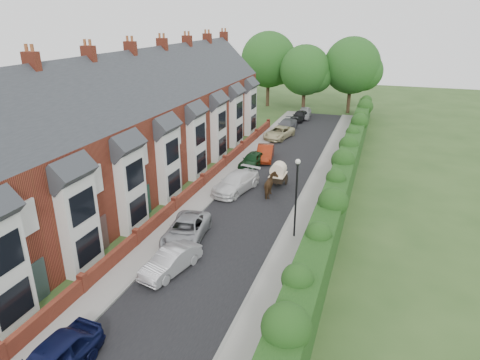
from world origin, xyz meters
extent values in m
plane|color=#2D4C1E|center=(0.00, 0.00, 0.00)|extent=(140.00, 140.00, 0.00)
cube|color=black|center=(-0.50, 11.00, 0.01)|extent=(6.00, 58.00, 0.02)
cube|color=#999691|center=(3.60, 11.00, 0.06)|extent=(2.20, 58.00, 0.12)
cube|color=#999691|center=(-4.35, 11.00, 0.06)|extent=(1.70, 58.00, 0.12)
cube|color=gray|center=(2.55, 11.00, 0.07)|extent=(0.18, 58.00, 0.13)
cube|color=gray|center=(-3.55, 11.00, 0.07)|extent=(0.18, 58.00, 0.13)
cube|color=#123711|center=(5.40, 11.00, 1.25)|extent=(1.50, 58.00, 2.50)
cube|color=maroon|center=(-11.00, 10.00, 3.25)|extent=(8.00, 40.00, 6.50)
cube|color=#2D3035|center=(-11.00, 10.00, 6.50)|extent=(8.00, 40.20, 8.00)
cube|color=silver|center=(-6.65, -8.10, 2.60)|extent=(0.70, 2.40, 5.20)
cube|color=black|center=(-6.28, -8.10, 1.40)|extent=(0.06, 1.80, 1.60)
cube|color=black|center=(-6.28, -8.10, 3.80)|extent=(0.06, 1.80, 1.60)
cube|color=#3F2D2D|center=(-6.96, -6.00, 1.05)|extent=(0.08, 0.90, 2.10)
cube|color=silver|center=(-6.95, -6.10, 4.40)|extent=(0.12, 1.20, 1.60)
cube|color=silver|center=(-6.65, -3.10, 2.60)|extent=(0.70, 2.40, 5.20)
cube|color=black|center=(-6.28, -3.10, 1.40)|extent=(0.06, 1.80, 1.60)
cube|color=black|center=(-6.28, -3.10, 3.80)|extent=(0.06, 1.80, 1.60)
cube|color=#2D3035|center=(-6.80, -3.10, 5.60)|extent=(1.70, 2.60, 1.70)
cube|color=#3F2D2D|center=(-6.96, -1.00, 1.05)|extent=(0.08, 0.90, 2.10)
cube|color=silver|center=(-6.95, -1.10, 4.40)|extent=(0.12, 1.20, 1.60)
cube|color=silver|center=(-6.65, 1.90, 2.60)|extent=(0.70, 2.40, 5.20)
cube|color=black|center=(-6.28, 1.90, 1.40)|extent=(0.06, 1.80, 1.60)
cube|color=black|center=(-6.28, 1.90, 3.80)|extent=(0.06, 1.80, 1.60)
cube|color=#2D3035|center=(-6.80, 1.90, 5.60)|extent=(1.70, 2.60, 1.70)
cube|color=#3F2D2D|center=(-6.96, 4.00, 1.05)|extent=(0.08, 0.90, 2.10)
cube|color=silver|center=(-6.95, 3.90, 4.40)|extent=(0.12, 1.20, 1.60)
cube|color=silver|center=(-6.65, 6.90, 2.60)|extent=(0.70, 2.40, 5.20)
cube|color=black|center=(-6.28, 6.90, 1.40)|extent=(0.06, 1.80, 1.60)
cube|color=black|center=(-6.28, 6.90, 3.80)|extent=(0.06, 1.80, 1.60)
cube|color=#2D3035|center=(-6.80, 6.90, 5.60)|extent=(1.70, 2.60, 1.70)
cube|color=#3F2D2D|center=(-6.96, 9.00, 1.05)|extent=(0.08, 0.90, 2.10)
cube|color=silver|center=(-6.95, 8.90, 4.40)|extent=(0.12, 1.20, 1.60)
cube|color=silver|center=(-6.65, 11.90, 2.60)|extent=(0.70, 2.40, 5.20)
cube|color=black|center=(-6.28, 11.90, 1.40)|extent=(0.06, 1.80, 1.60)
cube|color=black|center=(-6.28, 11.90, 3.80)|extent=(0.06, 1.80, 1.60)
cube|color=#2D3035|center=(-6.80, 11.90, 5.60)|extent=(1.70, 2.60, 1.70)
cube|color=#3F2D2D|center=(-6.96, 14.00, 1.05)|extent=(0.08, 0.90, 2.10)
cube|color=silver|center=(-6.95, 13.90, 4.40)|extent=(0.12, 1.20, 1.60)
cube|color=silver|center=(-6.65, 16.90, 2.60)|extent=(0.70, 2.40, 5.20)
cube|color=black|center=(-6.28, 16.90, 1.40)|extent=(0.06, 1.80, 1.60)
cube|color=black|center=(-6.28, 16.90, 3.80)|extent=(0.06, 1.80, 1.60)
cube|color=#2D3035|center=(-6.80, 16.90, 5.60)|extent=(1.70, 2.60, 1.70)
cube|color=#3F2D2D|center=(-6.96, 19.00, 1.05)|extent=(0.08, 0.90, 2.10)
cube|color=silver|center=(-6.95, 18.90, 4.40)|extent=(0.12, 1.20, 1.60)
cube|color=silver|center=(-6.65, 21.90, 2.60)|extent=(0.70, 2.40, 5.20)
cube|color=black|center=(-6.28, 21.90, 1.40)|extent=(0.06, 1.80, 1.60)
cube|color=black|center=(-6.28, 21.90, 3.80)|extent=(0.06, 1.80, 1.60)
cube|color=#2D3035|center=(-6.80, 21.90, 5.60)|extent=(1.70, 2.60, 1.70)
cube|color=#3F2D2D|center=(-6.96, 24.00, 1.05)|extent=(0.08, 0.90, 2.10)
cube|color=silver|center=(-6.95, 23.90, 4.40)|extent=(0.12, 1.20, 1.60)
cube|color=silver|center=(-6.65, 26.90, 2.60)|extent=(0.70, 2.40, 5.20)
cube|color=black|center=(-6.28, 26.90, 1.40)|extent=(0.06, 1.80, 1.60)
cube|color=black|center=(-6.28, 26.90, 3.80)|extent=(0.06, 1.80, 1.60)
cube|color=#2D3035|center=(-6.80, 26.90, 5.60)|extent=(1.70, 2.60, 1.70)
cube|color=#3F2D2D|center=(-6.96, 29.00, 1.05)|extent=(0.08, 0.90, 2.10)
cube|color=silver|center=(-6.95, 28.90, 4.40)|extent=(0.12, 1.20, 1.60)
cube|color=maroon|center=(-11.00, 0.00, 10.30)|extent=(0.90, 0.50, 1.60)
cylinder|color=brown|center=(-11.20, 0.00, 11.25)|extent=(0.20, 0.20, 0.50)
cylinder|color=brown|center=(-10.80, 0.00, 11.25)|extent=(0.20, 0.20, 0.50)
cube|color=maroon|center=(-11.00, 5.00, 10.30)|extent=(0.90, 0.50, 1.60)
cylinder|color=brown|center=(-11.20, 5.00, 11.25)|extent=(0.20, 0.20, 0.50)
cylinder|color=brown|center=(-10.80, 5.00, 11.25)|extent=(0.20, 0.20, 0.50)
cube|color=maroon|center=(-11.00, 10.00, 10.30)|extent=(0.90, 0.50, 1.60)
cylinder|color=brown|center=(-11.20, 10.00, 11.25)|extent=(0.20, 0.20, 0.50)
cylinder|color=brown|center=(-10.80, 10.00, 11.25)|extent=(0.20, 0.20, 0.50)
cube|color=maroon|center=(-11.00, 15.00, 10.30)|extent=(0.90, 0.50, 1.60)
cylinder|color=brown|center=(-11.20, 15.00, 11.25)|extent=(0.20, 0.20, 0.50)
cylinder|color=brown|center=(-10.80, 15.00, 11.25)|extent=(0.20, 0.20, 0.50)
cube|color=maroon|center=(-11.00, 20.00, 10.30)|extent=(0.90, 0.50, 1.60)
cylinder|color=brown|center=(-11.20, 20.00, 11.25)|extent=(0.20, 0.20, 0.50)
cylinder|color=brown|center=(-10.80, 20.00, 11.25)|extent=(0.20, 0.20, 0.50)
cube|color=maroon|center=(-11.00, 25.00, 10.30)|extent=(0.90, 0.50, 1.60)
cylinder|color=brown|center=(-11.20, 25.00, 11.25)|extent=(0.20, 0.20, 0.50)
cylinder|color=brown|center=(-10.80, 25.00, 11.25)|extent=(0.20, 0.20, 0.50)
cube|color=maroon|center=(-11.00, 30.00, 10.30)|extent=(0.90, 0.50, 1.60)
cylinder|color=brown|center=(-11.20, 30.00, 11.25)|extent=(0.20, 0.20, 0.50)
cylinder|color=brown|center=(-10.80, 30.00, 11.25)|extent=(0.20, 0.20, 0.50)
cube|color=maroon|center=(-5.35, -7.50, 0.45)|extent=(0.30, 4.70, 0.90)
cube|color=maroon|center=(-5.35, -2.50, 0.45)|extent=(0.30, 4.70, 0.90)
cube|color=maroon|center=(-5.35, 2.50, 0.45)|extent=(0.30, 4.70, 0.90)
cube|color=maroon|center=(-5.35, 7.50, 0.45)|extent=(0.30, 4.70, 0.90)
cube|color=maroon|center=(-5.35, 12.50, 0.45)|extent=(0.30, 4.70, 0.90)
cube|color=maroon|center=(-5.35, 17.50, 0.45)|extent=(0.30, 4.70, 0.90)
cube|color=maroon|center=(-5.35, 22.50, 0.45)|extent=(0.30, 4.70, 0.90)
cube|color=maroon|center=(-5.35, 27.50, 0.45)|extent=(0.30, 4.70, 0.90)
cube|color=maroon|center=(-5.35, -10.00, 0.55)|extent=(0.35, 0.35, 1.10)
cube|color=maroon|center=(-5.35, -5.00, 0.55)|extent=(0.35, 0.35, 1.10)
cube|color=maroon|center=(-5.35, 0.00, 0.55)|extent=(0.35, 0.35, 1.10)
cube|color=maroon|center=(-5.35, 5.00, 0.55)|extent=(0.35, 0.35, 1.10)
cube|color=maroon|center=(-5.35, 10.00, 0.55)|extent=(0.35, 0.35, 1.10)
cube|color=maroon|center=(-5.35, 15.00, 0.55)|extent=(0.35, 0.35, 1.10)
cube|color=maroon|center=(-5.35, 20.00, 0.55)|extent=(0.35, 0.35, 1.10)
cube|color=maroon|center=(-5.35, 25.00, 0.55)|extent=(0.35, 0.35, 1.10)
cube|color=maroon|center=(-5.35, 30.00, 0.55)|extent=(0.35, 0.35, 1.10)
cylinder|color=black|center=(3.40, 4.00, 2.40)|extent=(0.12, 0.12, 4.80)
cylinder|color=black|center=(3.40, 4.00, 4.85)|extent=(0.20, 0.20, 0.10)
sphere|color=silver|center=(3.40, 4.00, 5.00)|extent=(0.32, 0.32, 0.32)
cylinder|color=#332316|center=(-3.00, 40.00, 2.38)|extent=(0.50, 0.50, 4.75)
sphere|color=#20521B|center=(-3.00, 40.00, 5.89)|extent=(6.80, 6.80, 6.80)
sphere|color=#20521B|center=(-1.64, 40.30, 5.23)|extent=(4.76, 4.76, 4.76)
cylinder|color=#332316|center=(3.00, 42.00, 2.62)|extent=(0.50, 0.50, 5.25)
sphere|color=#20521B|center=(3.00, 42.00, 6.51)|extent=(7.60, 7.60, 7.60)
sphere|color=#20521B|center=(4.52, 42.30, 5.78)|extent=(5.32, 5.32, 5.32)
cylinder|color=#332316|center=(-9.00, 43.00, 2.75)|extent=(0.50, 0.50, 5.50)
sphere|color=#20521B|center=(-9.00, 43.00, 6.82)|extent=(8.00, 8.00, 8.00)
sphere|color=#20521B|center=(-7.40, 43.30, 6.05)|extent=(5.60, 5.60, 5.60)
imported|color=#ABAAAF|center=(-2.10, -1.85, 0.64)|extent=(2.25, 4.12, 1.29)
imported|color=#9A9CA1|center=(-2.83, 1.58, 0.67)|extent=(2.88, 5.08, 1.34)
imported|color=white|center=(-2.51, 9.92, 0.73)|extent=(3.08, 5.35, 1.46)
imported|color=black|center=(-3.00, 15.93, 0.65)|extent=(1.97, 3.97, 1.30)
imported|color=maroon|center=(-2.45, 18.20, 0.69)|extent=(2.21, 4.41, 1.39)
imported|color=beige|center=(-3.00, 25.90, 0.65)|extent=(3.07, 5.01, 1.30)
imported|color=#55565C|center=(-3.00, 29.60, 0.65)|extent=(2.24, 4.64, 1.30)
imported|color=black|center=(-2.47, 35.00, 0.67)|extent=(2.16, 4.14, 1.34)
imported|color=#4A311B|center=(0.35, 9.80, 0.87)|extent=(1.24, 2.19, 1.75)
cube|color=black|center=(0.35, 12.01, 0.77)|extent=(1.09, 1.81, 0.45)
cylinder|color=beige|center=(0.35, 12.01, 1.40)|extent=(1.18, 1.13, 1.18)
cube|color=beige|center=(0.35, 12.01, 1.00)|extent=(1.20, 1.86, 0.04)
cylinder|color=black|center=(-0.24, 12.56, 0.41)|extent=(0.07, 0.81, 0.81)
cylinder|color=black|center=(0.94, 12.56, 0.41)|extent=(0.07, 0.81, 0.81)
cylinder|color=black|center=(0.03, 11.02, 0.81)|extent=(0.06, 1.63, 0.06)
cylinder|color=black|center=(0.67, 11.02, 0.81)|extent=(0.06, 1.63, 0.06)
imported|color=#A7A7AC|center=(-2.21, 36.84, 0.71)|extent=(2.00, 4.28, 1.42)
camera|label=1|loc=(7.78, -19.39, 13.01)|focal=32.00mm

